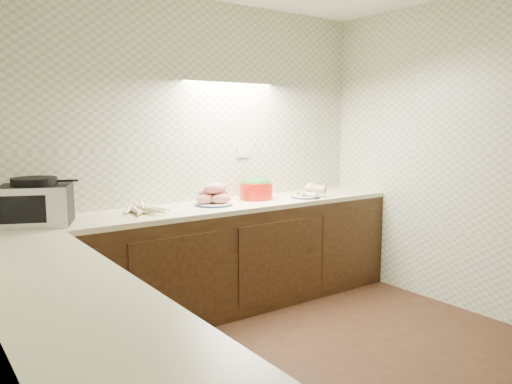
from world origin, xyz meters
TOP-DOWN VIEW (x-y plane):
  - room at (0.00, 0.00)m, footprint 3.60×3.60m
  - counter at (-0.68, 0.68)m, footprint 3.60×3.60m
  - toaster_oven at (-1.30, 1.52)m, footprint 0.54×0.49m
  - parsnip_pile at (-0.54, 1.50)m, footprint 0.49×0.39m
  - sweet_potato_plate at (0.07, 1.52)m, footprint 0.32×0.31m
  - onion_bowl at (0.06, 1.63)m, footprint 0.16×0.16m
  - dutch_oven at (0.55, 1.58)m, footprint 0.39×0.39m
  - veg_plate at (1.01, 1.41)m, footprint 0.33×0.33m

SIDE VIEW (x-z plane):
  - counter at x=-0.68m, z-range 0.00..0.90m
  - parsnip_pile at x=-0.54m, z-range 0.89..0.97m
  - veg_plate at x=1.01m, z-range 0.88..1.01m
  - onion_bowl at x=0.06m, z-range 0.88..1.01m
  - sweet_potato_plate at x=0.07m, z-range 0.88..1.07m
  - dutch_oven at x=0.55m, z-range 0.90..1.10m
  - toaster_oven at x=-1.30m, z-range 0.89..1.21m
  - room at x=0.00m, z-range 0.33..2.93m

